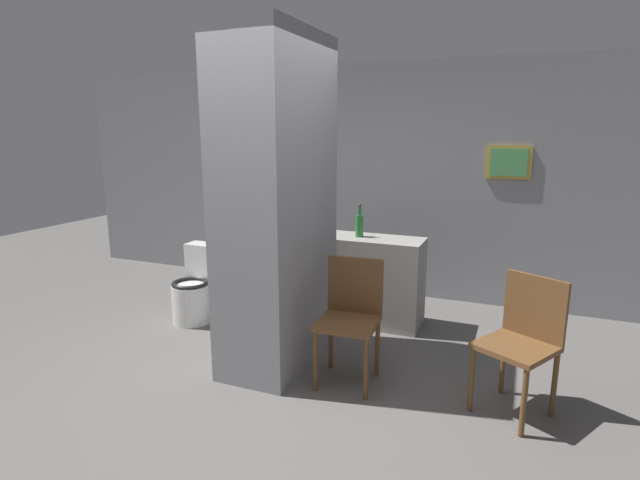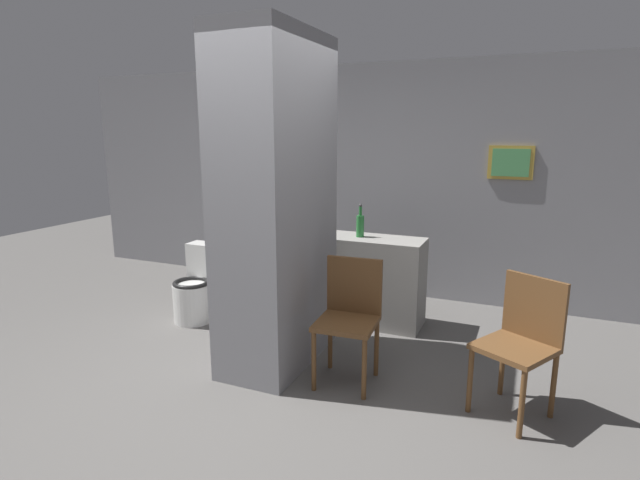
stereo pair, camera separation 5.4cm
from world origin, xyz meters
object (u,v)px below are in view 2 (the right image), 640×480
Objects in this scene: chair_near_pillar at (349,313)px; chair_by_doorway at (522,338)px; bottle_tall at (360,225)px; toilet at (196,289)px; bicycle at (286,280)px.

chair_near_pillar is 1.20m from chair_by_doorway.
bottle_tall is at bearing 172.21° from chair_by_doorway.
toilet is at bearing 159.42° from chair_near_pillar.
toilet is at bearing -160.94° from chair_by_doorway.
toilet is 2.33× the size of bottle_tall.
bicycle is (-2.35, 1.17, -0.21)m from chair_by_doorway.
chair_near_pillar is at bearing -150.10° from chair_by_doorway.
chair_by_doorway is at bearing -2.96° from chair_near_pillar.
chair_by_doorway reaches higher than bicycle.
bottle_tall is (-0.32, 1.16, 0.45)m from chair_near_pillar.
chair_near_pillar is at bearing -16.89° from toilet.
chair_near_pillar is 2.89× the size of bottle_tall.
chair_by_doorway reaches higher than toilet.
bicycle is (0.69, 0.62, 0.00)m from toilet.
chair_near_pillar and chair_by_doorway have the same top height.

